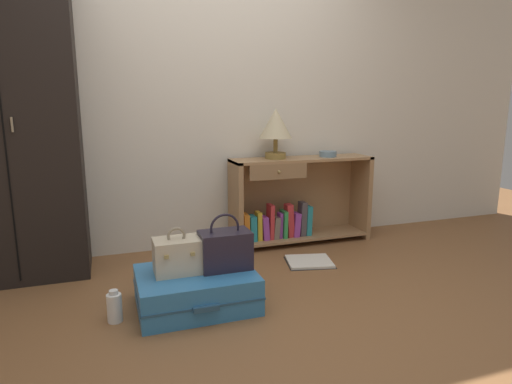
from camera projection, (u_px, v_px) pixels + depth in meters
ground_plane at (269, 325)px, 2.33m from camera, size 9.00×9.00×0.00m
back_wall at (202, 86)px, 3.46m from camera, size 6.40×0.10×2.60m
wardrobe at (10, 123)px, 2.81m from camera, size 0.84×0.47×2.09m
bookshelf at (294, 203)px, 3.68m from camera, size 1.20×0.33×0.73m
table_lamp at (276, 126)px, 3.50m from camera, size 0.27×0.27×0.40m
bowl at (328, 154)px, 3.67m from camera, size 0.15×0.15×0.05m
suitcase_large at (196, 289)px, 2.54m from camera, size 0.68×0.53×0.21m
train_case at (177, 255)px, 2.49m from camera, size 0.26×0.20×0.27m
handbag at (225, 249)px, 2.55m from camera, size 0.30×0.18×0.33m
bottle at (114, 307)px, 2.36m from camera, size 0.08×0.08×0.18m
open_book_on_floor at (309, 262)px, 3.25m from camera, size 0.39×0.36×0.02m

